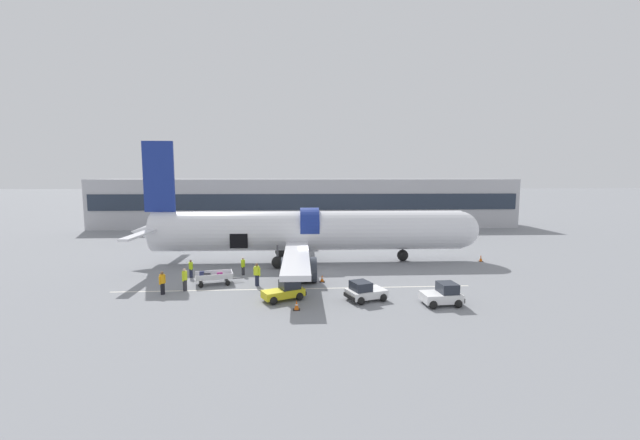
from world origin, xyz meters
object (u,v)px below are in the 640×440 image
(ground_crew_supervisor, at_px, (162,282))
(ground_crew_helper, at_px, (257,274))
(baggage_tug_lead, at_px, (285,291))
(baggage_tug_mid, at_px, (365,292))
(baggage_cart_loading, at_px, (214,278))
(ground_crew_loader_b, at_px, (185,279))
(ground_crew_loader_a, at_px, (243,266))
(airplane, at_px, (305,231))
(baggage_tug_rear, at_px, (443,295))
(ground_crew_driver, at_px, (191,268))

(ground_crew_supervisor, distance_m, ground_crew_helper, 7.01)
(baggage_tug_lead, xyz_separation_m, baggage_tug_mid, (5.62, -0.34, 0.00))
(baggage_tug_lead, xyz_separation_m, baggage_cart_loading, (-5.90, 4.45, -0.09))
(ground_crew_loader_b, bearing_deg, baggage_tug_lead, -18.51)
(baggage_cart_loading, bearing_deg, ground_crew_loader_a, 54.88)
(airplane, bearing_deg, baggage_tug_rear, -56.56)
(airplane, bearing_deg, baggage_tug_lead, -97.39)
(airplane, height_order, ground_crew_helper, airplane)
(baggage_tug_rear, relative_size, ground_crew_helper, 1.52)
(ground_crew_helper, bearing_deg, airplane, 65.30)
(baggage_tug_mid, xyz_separation_m, ground_crew_driver, (-13.97, 6.91, 0.21))
(ground_crew_loader_a, relative_size, ground_crew_driver, 1.02)
(baggage_tug_rear, bearing_deg, airplane, 123.44)
(baggage_cart_loading, bearing_deg, ground_crew_loader_b, -134.23)
(baggage_tug_lead, relative_size, ground_crew_supervisor, 1.85)
(baggage_tug_mid, bearing_deg, ground_crew_supervisor, 172.02)
(baggage_tug_mid, height_order, ground_crew_supervisor, ground_crew_supervisor)
(baggage_tug_rear, distance_m, ground_crew_supervisor, 20.13)
(ground_crew_supervisor, bearing_deg, baggage_cart_loading, 40.49)
(baggage_tug_lead, distance_m, baggage_tug_rear, 10.88)
(baggage_tug_lead, xyz_separation_m, baggage_tug_rear, (10.77, -1.55, 0.05))
(ground_crew_loader_b, distance_m, ground_crew_driver, 4.04)
(ground_crew_loader_a, distance_m, ground_crew_loader_b, 5.93)
(airplane, height_order, baggage_tug_mid, airplane)
(ground_crew_loader_b, bearing_deg, baggage_cart_loading, 45.77)
(baggage_tug_mid, relative_size, ground_crew_supervisor, 1.78)
(baggage_tug_mid, height_order, ground_crew_driver, ground_crew_driver)
(baggage_cart_loading, xyz_separation_m, ground_crew_supervisor, (-3.19, -2.72, 0.41))
(ground_crew_supervisor, bearing_deg, airplane, 44.78)
(baggage_tug_lead, height_order, ground_crew_loader_b, ground_crew_loader_b)
(ground_crew_helper, bearing_deg, baggage_tug_mid, -26.85)
(ground_crew_loader_b, relative_size, ground_crew_supervisor, 1.00)
(baggage_tug_mid, bearing_deg, ground_crew_loader_b, 167.64)
(baggage_tug_lead, bearing_deg, baggage_cart_loading, 143.01)
(baggage_cart_loading, bearing_deg, baggage_tug_rear, -19.79)
(ground_crew_loader_b, height_order, ground_crew_driver, ground_crew_loader_b)
(baggage_tug_lead, bearing_deg, ground_crew_driver, 141.82)
(airplane, relative_size, baggage_tug_mid, 11.31)
(airplane, height_order, ground_crew_driver, airplane)
(ground_crew_supervisor, bearing_deg, ground_crew_loader_b, 32.03)
(baggage_cart_loading, height_order, ground_crew_driver, ground_crew_driver)
(baggage_tug_rear, xyz_separation_m, ground_crew_driver, (-19.12, 8.12, 0.17))
(baggage_tug_lead, bearing_deg, ground_crew_supervisor, 169.28)
(ground_crew_driver, bearing_deg, ground_crew_loader_b, -80.92)
(baggage_tug_rear, xyz_separation_m, baggage_cart_loading, (-16.67, 6.00, -0.14))
(ground_crew_loader_a, xyz_separation_m, ground_crew_loader_b, (-3.74, -4.60, 0.09))
(airplane, relative_size, baggage_tug_lead, 10.89)
(baggage_cart_loading, height_order, ground_crew_supervisor, ground_crew_supervisor)
(airplane, distance_m, ground_crew_loader_a, 7.94)
(baggage_tug_rear, height_order, baggage_cart_loading, baggage_tug_rear)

